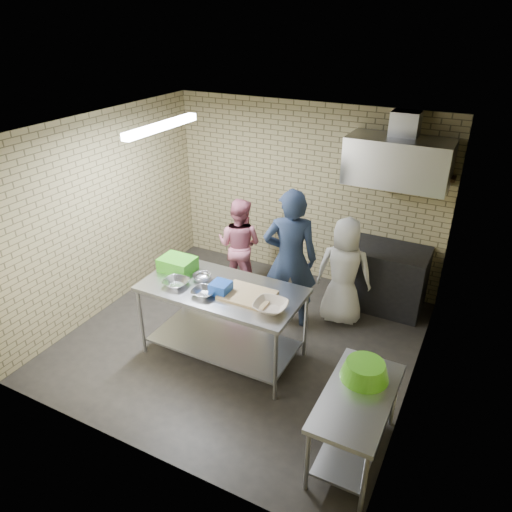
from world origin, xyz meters
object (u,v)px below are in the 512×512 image
at_px(side_counter, 354,425).
at_px(man_navy, 290,260).
at_px(woman_pink, 240,245).
at_px(woman_white, 344,272).
at_px(prep_table, 223,322).
at_px(green_crate, 178,264).
at_px(green_basin, 365,370).
at_px(bottle_red, 404,164).
at_px(blue_tub, 221,288).
at_px(stove, 381,277).

xyz_separation_m(side_counter, man_navy, (-1.43, 1.74, 0.58)).
xyz_separation_m(woman_pink, woman_white, (1.64, -0.12, 0.02)).
height_order(prep_table, green_crate, green_crate).
xyz_separation_m(prep_table, woman_white, (1.04, 1.38, 0.27)).
relative_size(prep_table, green_crate, 4.50).
height_order(green_basin, woman_white, woman_white).
xyz_separation_m(side_counter, green_basin, (-0.02, 0.25, 0.46)).
distance_m(man_navy, woman_white, 0.75).
distance_m(green_crate, woman_pink, 1.41).
bearing_deg(woman_pink, man_navy, 150.39).
height_order(green_basin, bottle_red, bottle_red).
distance_m(green_crate, man_navy, 1.43).
distance_m(side_counter, blue_tub, 2.03).
xyz_separation_m(bottle_red, woman_pink, (-2.06, -0.75, -1.31)).
relative_size(prep_table, blue_tub, 9.00).
height_order(blue_tub, woman_white, woman_white).
distance_m(prep_table, man_navy, 1.18).
height_order(stove, green_basin, green_basin).
height_order(green_basin, man_navy, man_navy).
bearing_deg(green_crate, green_basin, -13.68).
bearing_deg(side_counter, blue_tub, 160.30).
xyz_separation_m(side_counter, blue_tub, (-1.81, 0.65, 0.64)).
bearing_deg(green_basin, prep_table, 164.85).
bearing_deg(woman_pink, woman_white, 172.44).
bearing_deg(green_crate, woman_white, 35.78).
bearing_deg(bottle_red, green_crate, -135.58).
distance_m(prep_table, blue_tub, 0.55).
distance_m(stove, man_navy, 1.50).
bearing_deg(side_counter, woman_white, 111.15).
xyz_separation_m(prep_table, bottle_red, (1.46, 2.24, 1.56)).
distance_m(blue_tub, woman_white, 1.80).
height_order(stove, woman_white, woman_white).
bearing_deg(woman_pink, blue_tub, 108.57).
xyz_separation_m(stove, woman_white, (-0.37, -0.63, 0.30)).
bearing_deg(bottle_red, blue_tub, -121.13).
distance_m(woman_pink, woman_white, 1.64).
xyz_separation_m(green_basin, bottle_red, (-0.38, 2.74, 1.19)).
bearing_deg(stove, green_crate, -138.34).
xyz_separation_m(prep_table, man_navy, (0.43, 0.99, 0.48)).
xyz_separation_m(side_counter, green_crate, (-2.56, 0.87, 0.66)).
bearing_deg(woman_pink, bottle_red, -163.48).
bearing_deg(green_basin, woman_pink, 140.74).
distance_m(prep_table, stove, 2.45).
bearing_deg(woman_pink, green_basin, 137.30).
distance_m(prep_table, woman_white, 1.75).
distance_m(prep_table, woman_pink, 1.63).
relative_size(side_counter, woman_white, 0.80).
relative_size(prep_table, woman_white, 1.27).
bearing_deg(side_counter, stove, 99.29).
bearing_deg(blue_tub, stove, 57.01).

